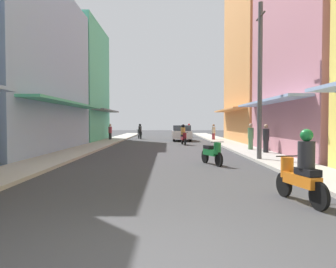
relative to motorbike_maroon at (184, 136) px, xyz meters
The scene contains 18 objects.
ground_plane 2.81m from the motorbike_maroon, 120.57° to the right, with size 102.16×102.16×0.00m, color #38383A.
sidewalk_left 6.79m from the motorbike_maroon, 159.71° to the right, with size 1.99×54.44×0.12m, color #ADA89E.
sidewalk_right 4.32m from the motorbike_maroon, 33.29° to the right, with size 1.99×54.44×0.12m, color #ADA89E.
building_left_mid 12.75m from the motorbike_maroon, 148.94° to the right, with size 7.05×13.11×9.70m.
building_left_far 12.38m from the motorbike_maroon, 153.73° to the left, with size 7.05×8.78×10.51m.
building_right_mid 13.02m from the motorbike_maroon, 45.87° to the right, with size 7.05×10.27×15.79m.
building_right_far 11.69m from the motorbike_maroon, 24.30° to the left, with size 7.05×10.77×17.91m.
motorbike_maroon is the anchor object (origin of this frame).
motorbike_white 13.02m from the motorbike_maroon, 84.62° to the left, with size 0.55×1.81×1.58m.
motorbike_black 10.28m from the motorbike_maroon, 113.84° to the left, with size 0.67×1.77×1.58m.
motorbike_green 12.10m from the motorbike_maroon, 87.17° to the right, with size 0.75×1.74×0.96m.
motorbike_orange 18.52m from the motorbike_maroon, 84.97° to the right, with size 0.62×1.79×1.58m.
parked_car 5.60m from the motorbike_maroon, 88.91° to the left, with size 1.82×4.13×1.45m.
pedestrian_crossing 8.89m from the motorbike_maroon, 138.43° to the left, with size 0.34×0.34×1.58m.
pedestrian_midway 6.89m from the motorbike_maroon, 57.40° to the right, with size 0.34×0.34×1.66m.
pedestrian_far 6.34m from the motorbike_maroon, 61.09° to the left, with size 0.34×0.34×1.56m.
pedestrian_foreground 8.78m from the motorbike_maroon, 62.75° to the right, with size 0.34×0.34×1.63m.
utility_pole 11.59m from the motorbike_maroon, 75.45° to the right, with size 0.20×1.20×6.92m.
Camera 1 is at (0.20, -3.86, 1.71)m, focal length 35.54 mm.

